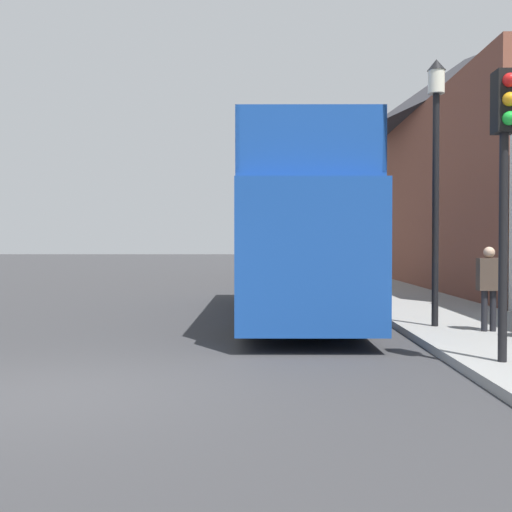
% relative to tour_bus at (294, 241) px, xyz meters
% --- Properties ---
extents(ground_plane, '(144.00, 144.00, 0.00)m').
position_rel_tour_bus_xyz_m(ground_plane, '(-3.21, 13.40, -1.83)').
color(ground_plane, '#333335').
extents(sidewalk, '(3.19, 108.00, 0.14)m').
position_rel_tour_bus_xyz_m(sidewalk, '(3.58, 10.40, -1.76)').
color(sidewalk, gray).
rests_on(sidewalk, ground_plane).
extents(brick_terrace_rear, '(6.00, 23.99, 9.97)m').
position_rel_tour_bus_xyz_m(brick_terrace_rear, '(8.17, 12.41, 3.16)').
color(brick_terrace_rear, brown).
rests_on(brick_terrace_rear, ground_plane).
extents(tour_bus, '(2.61, 10.08, 4.03)m').
position_rel_tour_bus_xyz_m(tour_bus, '(0.00, 0.00, 0.00)').
color(tour_bus, '#19479E').
rests_on(tour_bus, ground_plane).
extents(parked_car_ahead_of_bus, '(1.98, 4.56, 1.36)m').
position_rel_tour_bus_xyz_m(parked_car_ahead_of_bus, '(0.86, 7.65, -1.18)').
color(parked_car_ahead_of_bus, navy).
rests_on(parked_car_ahead_of_bus, ground_plane).
extents(pedestrian_third, '(0.41, 0.23, 1.57)m').
position_rel_tour_bus_xyz_m(pedestrian_third, '(3.46, -3.36, -0.74)').
color(pedestrian_third, '#232328').
rests_on(pedestrian_third, sidewalk).
extents(traffic_signal, '(0.28, 0.42, 3.99)m').
position_rel_tour_bus_xyz_m(traffic_signal, '(2.58, -6.27, 1.23)').
color(traffic_signal, black).
rests_on(traffic_signal, sidewalk).
extents(lamp_post_nearest, '(0.35, 0.35, 5.24)m').
position_rel_tour_bus_xyz_m(lamp_post_nearest, '(2.66, -2.68, 1.88)').
color(lamp_post_nearest, black).
rests_on(lamp_post_nearest, sidewalk).
extents(lamp_post_second, '(0.35, 0.35, 4.46)m').
position_rel_tour_bus_xyz_m(lamp_post_second, '(2.40, 7.14, 1.41)').
color(lamp_post_second, black).
rests_on(lamp_post_second, sidewalk).
extents(lamp_post_third, '(0.35, 0.35, 5.15)m').
position_rel_tour_bus_xyz_m(lamp_post_third, '(2.62, 16.97, 1.83)').
color(lamp_post_third, black).
rests_on(lamp_post_third, sidewalk).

